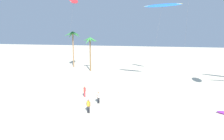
{
  "coord_description": "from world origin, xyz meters",
  "views": [
    {
      "loc": [
        4.78,
        -6.36,
        9.55
      ],
      "look_at": [
        -1.62,
        16.74,
        5.33
      ],
      "focal_mm": 33.43,
      "sensor_mm": 36.0,
      "label": 1
    }
  ],
  "objects_px": {
    "flying_kite_1": "(162,5)",
    "palm_tree_1": "(90,43)",
    "palm_tree_0": "(73,37)",
    "person_near_right": "(85,91)",
    "flying_kite_2": "(74,1)",
    "person_near_left": "(98,97)",
    "person_foreground_walker": "(88,106)"
  },
  "relations": [
    {
      "from": "flying_kite_1",
      "to": "palm_tree_1",
      "type": "bearing_deg",
      "value": 147.16
    },
    {
      "from": "palm_tree_0",
      "to": "flying_kite_1",
      "type": "bearing_deg",
      "value": -32.87
    },
    {
      "from": "person_near_right",
      "to": "palm_tree_1",
      "type": "bearing_deg",
      "value": 108.86
    },
    {
      "from": "flying_kite_2",
      "to": "person_near_left",
      "type": "distance_m",
      "value": 28.92
    },
    {
      "from": "person_foreground_walker",
      "to": "person_near_left",
      "type": "distance_m",
      "value": 3.72
    },
    {
      "from": "person_foreground_walker",
      "to": "person_near_right",
      "type": "xyz_separation_m",
      "value": [
        -3.02,
        5.96,
        -0.03
      ]
    },
    {
      "from": "palm_tree_0",
      "to": "flying_kite_1",
      "type": "xyz_separation_m",
      "value": [
        24.83,
        -16.04,
        5.7
      ]
    },
    {
      "from": "palm_tree_1",
      "to": "person_foreground_walker",
      "type": "bearing_deg",
      "value": -69.3
    },
    {
      "from": "flying_kite_1",
      "to": "person_near_left",
      "type": "distance_m",
      "value": 19.51
    },
    {
      "from": "person_near_left",
      "to": "person_foreground_walker",
      "type": "bearing_deg",
      "value": -89.79
    },
    {
      "from": "flying_kite_1",
      "to": "person_near_left",
      "type": "height_order",
      "value": "flying_kite_1"
    },
    {
      "from": "flying_kite_1",
      "to": "flying_kite_2",
      "type": "height_order",
      "value": "flying_kite_2"
    },
    {
      "from": "flying_kite_2",
      "to": "person_foreground_walker",
      "type": "height_order",
      "value": "flying_kite_2"
    },
    {
      "from": "palm_tree_0",
      "to": "person_near_left",
      "type": "height_order",
      "value": "palm_tree_0"
    },
    {
      "from": "palm_tree_0",
      "to": "flying_kite_1",
      "type": "relative_size",
      "value": 0.69
    },
    {
      "from": "palm_tree_1",
      "to": "flying_kite_1",
      "type": "distance_m",
      "value": 22.44
    },
    {
      "from": "palm_tree_0",
      "to": "person_near_right",
      "type": "relative_size",
      "value": 6.0
    },
    {
      "from": "person_near_left",
      "to": "palm_tree_0",
      "type": "bearing_deg",
      "value": 121.6
    },
    {
      "from": "palm_tree_1",
      "to": "flying_kite_2",
      "type": "xyz_separation_m",
      "value": [
        -2.61,
        -3.26,
        9.91
      ]
    },
    {
      "from": "palm_tree_0",
      "to": "person_foreground_walker",
      "type": "relative_size",
      "value": 5.83
    },
    {
      "from": "person_near_right",
      "to": "flying_kite_2",
      "type": "bearing_deg",
      "value": 118.73
    },
    {
      "from": "person_foreground_walker",
      "to": "palm_tree_0",
      "type": "bearing_deg",
      "value": 118.53
    },
    {
      "from": "palm_tree_0",
      "to": "flying_kite_2",
      "type": "xyz_separation_m",
      "value": [
        4.36,
        -7.77,
        8.44
      ]
    },
    {
      "from": "palm_tree_1",
      "to": "person_near_left",
      "type": "bearing_deg",
      "value": -66.39
    },
    {
      "from": "person_near_left",
      "to": "person_near_right",
      "type": "relative_size",
      "value": 0.97
    },
    {
      "from": "palm_tree_0",
      "to": "palm_tree_1",
      "type": "relative_size",
      "value": 1.17
    },
    {
      "from": "palm_tree_1",
      "to": "person_near_left",
      "type": "height_order",
      "value": "palm_tree_1"
    },
    {
      "from": "palm_tree_0",
      "to": "person_near_left",
      "type": "distance_m",
      "value": 33.78
    },
    {
      "from": "person_foreground_walker",
      "to": "flying_kite_1",
      "type": "bearing_deg",
      "value": 64.23
    },
    {
      "from": "person_foreground_walker",
      "to": "person_near_right",
      "type": "bearing_deg",
      "value": 116.89
    },
    {
      "from": "palm_tree_1",
      "to": "person_near_left",
      "type": "xyz_separation_m",
      "value": [
        10.27,
        -23.5,
        -6.23
      ]
    },
    {
      "from": "flying_kite_2",
      "to": "person_foreground_walker",
      "type": "relative_size",
      "value": 10.57
    }
  ]
}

